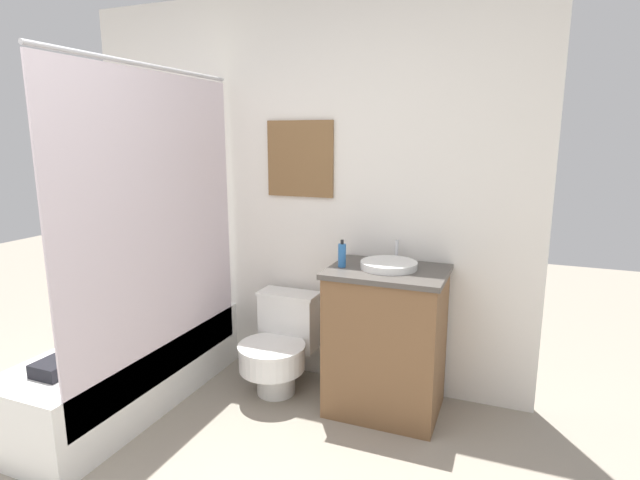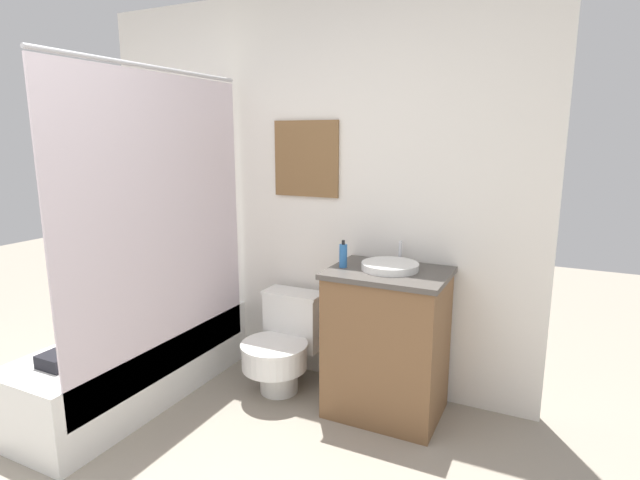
# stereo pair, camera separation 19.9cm
# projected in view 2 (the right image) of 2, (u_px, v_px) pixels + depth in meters

# --- Properties ---
(wall_back) EXTENTS (3.07, 0.07, 2.50)m
(wall_back) POSITION_uv_depth(u_px,v_px,m) (304.00, 191.00, 3.29)
(wall_back) COLOR white
(wall_back) RESTS_ON ground_plane
(shower_area) EXTENTS (0.56, 1.55, 1.98)m
(shower_area) POSITION_uv_depth(u_px,v_px,m) (139.00, 354.00, 3.10)
(shower_area) COLOR white
(shower_area) RESTS_ON ground_plane
(toilet) EXTENTS (0.42, 0.56, 0.61)m
(toilet) POSITION_uv_depth(u_px,v_px,m) (283.00, 344.00, 3.21)
(toilet) COLOR white
(toilet) RESTS_ON ground_plane
(vanity) EXTENTS (0.67, 0.51, 0.87)m
(vanity) POSITION_uv_depth(u_px,v_px,m) (387.00, 342.00, 2.89)
(vanity) COLOR brown
(vanity) RESTS_ON ground_plane
(sink) EXTENTS (0.32, 0.36, 0.13)m
(sink) POSITION_uv_depth(u_px,v_px,m) (390.00, 266.00, 2.82)
(sink) COLOR white
(sink) RESTS_ON vanity
(soap_bottle) EXTENTS (0.05, 0.05, 0.16)m
(soap_bottle) POSITION_uv_depth(u_px,v_px,m) (343.00, 255.00, 2.86)
(soap_bottle) COLOR #2D6BB2
(soap_bottle) RESTS_ON vanity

